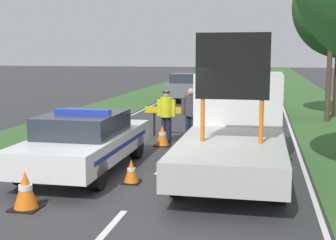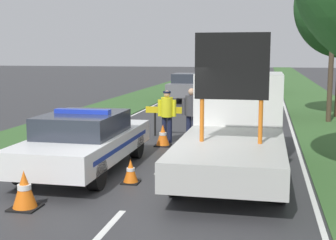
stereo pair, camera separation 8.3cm
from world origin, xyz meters
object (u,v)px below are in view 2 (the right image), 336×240
object	(u,v)px
police_car	(85,140)
traffic_cone_lane_edge	(163,135)
road_barrier	(192,113)
traffic_cone_behind_barrier	(233,132)
traffic_cone_near_police	(24,190)
traffic_cone_near_truck	(134,127)
queued_car_suv_grey	(189,87)
queued_car_sedan_black	(260,82)
utility_pole	(332,39)
queued_car_wagon_maroon	(249,100)
pedestrian_civilian	(192,111)
traffic_cone_centre_front	(131,171)
work_truck	(237,123)
police_officer	(167,112)

from	to	relation	value
police_car	traffic_cone_lane_edge	bearing A→B (deg)	70.05
road_barrier	traffic_cone_behind_barrier	bearing A→B (deg)	-28.30
traffic_cone_near_police	traffic_cone_behind_barrier	size ratio (longest dim) A/B	1.07
traffic_cone_near_truck	queued_car_suv_grey	distance (m)	11.53
police_car	queued_car_sedan_black	world-z (taller)	police_car
utility_pole	queued_car_wagon_maroon	bearing A→B (deg)	164.08
police_car	pedestrian_civilian	bearing A→B (deg)	63.73
traffic_cone_centre_front	queued_car_wagon_maroon	world-z (taller)	queued_car_wagon_maroon
traffic_cone_centre_front	queued_car_sedan_black	distance (m)	23.88
police_car	utility_pole	world-z (taller)	utility_pole
queued_car_sedan_black	utility_pole	xyz separation A→B (m)	(2.94, -13.59, 2.58)
work_truck	traffic_cone_lane_edge	bearing A→B (deg)	-42.57
traffic_cone_centre_front	traffic_cone_lane_edge	bearing A→B (deg)	92.81
queued_car_wagon_maroon	queued_car_sedan_black	xyz separation A→B (m)	(0.28, 12.67, 0.00)
queued_car_wagon_maroon	pedestrian_civilian	bearing A→B (deg)	76.48
traffic_cone_centre_front	traffic_cone_near_truck	xyz separation A→B (m)	(-1.57, 5.78, 0.01)
police_officer	pedestrian_civilian	bearing A→B (deg)	-147.08
traffic_cone_near_truck	queued_car_suv_grey	xyz separation A→B (m)	(-0.03, 11.52, 0.55)
work_truck	traffic_cone_centre_front	bearing A→B (deg)	42.99
police_officer	traffic_cone_near_police	distance (m)	6.81
traffic_cone_centre_front	utility_pole	world-z (taller)	utility_pole
queued_car_suv_grey	queued_car_sedan_black	xyz separation A→B (m)	(3.96, 6.46, -0.06)
police_car	work_truck	distance (m)	3.71
traffic_cone_near_truck	queued_car_sedan_black	xyz separation A→B (m)	(3.93, 17.98, 0.50)
utility_pole	traffic_cone_lane_edge	bearing A→B (deg)	-132.23
traffic_cone_near_police	traffic_cone_behind_barrier	world-z (taller)	traffic_cone_near_police
pedestrian_civilian	queued_car_wagon_maroon	distance (m)	6.47
queued_car_wagon_maroon	queued_car_sedan_black	bearing A→B (deg)	-91.27
traffic_cone_lane_edge	queued_car_wagon_maroon	size ratio (longest dim) A/B	0.15
pedestrian_civilian	traffic_cone_lane_edge	xyz separation A→B (m)	(-0.76, -0.69, -0.68)
pedestrian_civilian	utility_pole	distance (m)	7.53
police_car	work_truck	bearing A→B (deg)	19.12
traffic_cone_near_police	traffic_cone_lane_edge	size ratio (longest dim) A/B	1.08
pedestrian_civilian	traffic_cone_near_police	size ratio (longest dim) A/B	2.41
traffic_cone_centre_front	queued_car_sedan_black	xyz separation A→B (m)	(2.35, 23.75, 0.50)
police_officer	queued_car_suv_grey	size ratio (longest dim) A/B	0.39
police_officer	utility_pole	bearing A→B (deg)	-111.57
police_car	pedestrian_civilian	world-z (taller)	pedestrian_civilian
police_officer	traffic_cone_centre_front	bearing A→B (deg)	115.82
traffic_cone_centre_front	queued_car_suv_grey	distance (m)	17.38
work_truck	traffic_cone_behind_barrier	distance (m)	3.16
police_car	traffic_cone_centre_front	bearing A→B (deg)	-32.20
road_barrier	traffic_cone_centre_front	world-z (taller)	road_barrier
queued_car_suv_grey	traffic_cone_centre_front	bearing A→B (deg)	95.29
traffic_cone_lane_edge	queued_car_wagon_maroon	bearing A→B (deg)	71.95
road_barrier	pedestrian_civilian	xyz separation A→B (m)	(0.15, -0.94, 0.18)
road_barrier	police_officer	distance (m)	1.23
queued_car_sedan_black	utility_pole	distance (m)	14.14
traffic_cone_centre_front	traffic_cone_lane_edge	size ratio (longest dim) A/B	0.80
traffic_cone_near_police	traffic_cone_near_truck	xyz separation A→B (m)	(-0.17, 7.78, -0.09)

